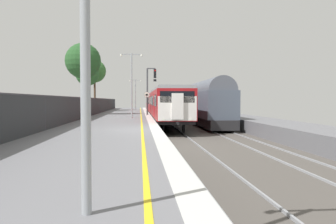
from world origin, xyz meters
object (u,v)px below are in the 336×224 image
Objects in this scene: background_tree_centre at (95,72)px; background_tree_right at (88,75)px; platform_lamp_far at (135,92)px; signal_gantry at (150,86)px; speed_limit_sign at (147,100)px; commuter_train_at_platform at (160,103)px; platform_lamp_mid at (132,80)px; background_tree_left at (83,62)px; freight_train_adjacent_track at (185,101)px.

background_tree_centre is 1.14× the size of background_tree_right.
background_tree_right is (-6.70, -6.56, 2.23)m from platform_lamp_far.
signal_gantry is 14.64m from background_tree_right.
background_tree_centre reaches higher than background_tree_right.
speed_limit_sign is at bearing -85.90° from platform_lamp_far.
platform_lamp_mid is (-3.30, -12.88, 2.13)m from commuter_train_at_platform.
commuter_train_at_platform is 11.22m from background_tree_left.
freight_train_adjacent_track is 18.47× the size of speed_limit_sign.
speed_limit_sign is 0.43× the size of platform_lamp_mid.
background_tree_left is at bearing 174.43° from signal_gantry.
commuter_train_at_platform is at bearing -30.14° from background_tree_right.
platform_lamp_far is (0.00, 25.24, -0.40)m from platform_lamp_mid.
freight_train_adjacent_track is at bearing 38.85° from background_tree_left.
signal_gantry is 7.19m from platform_lamp_mid.
speed_limit_sign is at bearing -103.10° from commuter_train_at_platform.
background_tree_right is at bearing 125.99° from signal_gantry.
freight_train_adjacent_track is at bearing -22.34° from background_tree_centre.
freight_train_adjacent_track is at bearing 52.17° from commuter_train_at_platform.
signal_gantry is 7.85m from background_tree_left.
commuter_train_at_platform is 5.79× the size of background_tree_right.
platform_lamp_mid reaches higher than freight_train_adjacent_track.
speed_limit_sign is 8.62m from background_tree_left.
background_tree_right is at bearing 177.35° from freight_train_adjacent_track.
signal_gantry is 0.65× the size of background_tree_left.
background_tree_left is (-12.87, -10.36, 4.33)m from freight_train_adjacent_track.
platform_lamp_far is at bearing 94.10° from speed_limit_sign.
speed_limit_sign is 0.49× the size of platform_lamp_far.
commuter_train_at_platform is 0.89× the size of freight_train_adjacent_track.
background_tree_left is (-8.86, -5.20, 4.52)m from commuter_train_at_platform.
background_tree_left reaches higher than freight_train_adjacent_track.
platform_lamp_far reaches higher than freight_train_adjacent_track.
platform_lamp_far is 9.64m from background_tree_right.
platform_lamp_far reaches higher than commuter_train_at_platform.
platform_lamp_mid is 9.77m from background_tree_left.
background_tree_centre reaches higher than speed_limit_sign.
background_tree_centre is at bearing 116.10° from signal_gantry.
background_tree_left is (-5.56, 7.67, 2.39)m from platform_lamp_mid.
platform_lamp_far is at bearing 72.43° from background_tree_left.
signal_gantry is 2.09× the size of speed_limit_sign.
platform_lamp_mid is at bearing -90.00° from platform_lamp_far.
commuter_train_at_platform is 16.46× the size of speed_limit_sign.
background_tree_left is at bearing -141.15° from freight_train_adjacent_track.
platform_lamp_far is 0.71× the size of background_tree_right.
speed_limit_sign is 20.76m from background_tree_centre.
signal_gantry reaches higher than platform_lamp_far.
platform_lamp_mid reaches higher than speed_limit_sign.
signal_gantry is at bearing -54.01° from background_tree_right.
speed_limit_sign is 0.31× the size of background_tree_centre.
background_tree_centre is 5.05m from background_tree_right.
background_tree_left is at bearing 125.94° from platform_lamp_mid.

